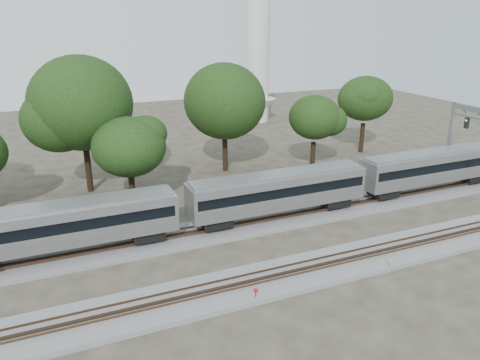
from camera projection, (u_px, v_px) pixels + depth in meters
The scene contains 13 objects.
ground at pixel (218, 265), 38.84m from camera, with size 160.00×160.00×0.00m, color #383328.
track_far at pixel (195, 234), 43.97m from camera, with size 160.00×5.00×0.73m.
track_near at pixel (236, 287), 35.31m from camera, with size 160.00×5.00×0.73m.
train at pixel (433, 166), 53.63m from camera, with size 135.43×3.31×4.87m.
switch_stand_red at pixel (256, 293), 33.67m from camera, with size 0.35×0.15×1.13m.
switch_stand_white at pixel (390, 263), 37.92m from camera, with size 0.30×0.15×0.98m.
switch_lever at pixel (340, 276), 36.91m from camera, with size 0.50×0.30×0.30m, color #512D19.
signal_gantry at pixel (477, 130), 54.69m from camera, with size 0.67×7.88×9.59m.
tree_3 at pixel (81, 103), 51.87m from camera, with size 10.63×10.63×14.99m.
tree_4 at pixel (129, 147), 48.71m from camera, with size 6.82×6.82×9.61m.
tree_5 at pixel (224, 101), 59.66m from camera, with size 9.44×9.44×13.30m.
tree_6 at pixel (315, 118), 60.37m from camera, with size 7.31×7.31×10.30m.
tree_7 at pixel (365, 99), 68.57m from camera, with size 8.25×8.25×11.63m.
Camera 1 is at (-11.85, -32.22, 19.60)m, focal length 35.00 mm.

